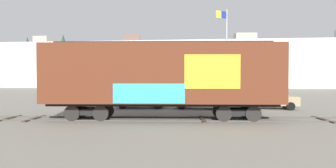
% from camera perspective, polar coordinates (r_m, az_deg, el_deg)
% --- Properties ---
extents(ground_plane, '(260.00, 260.00, 0.00)m').
position_cam_1_polar(ground_plane, '(16.44, 1.30, -7.56)').
color(ground_plane, slate).
extents(track, '(59.94, 6.13, 0.08)m').
position_cam_1_polar(track, '(16.52, 4.84, -7.38)').
color(track, '#4C4742').
rests_on(track, ground_plane).
extents(freight_car, '(14.04, 4.12, 4.74)m').
position_cam_1_polar(freight_car, '(16.31, -1.17, 1.91)').
color(freight_car, '#5B2B19').
rests_on(freight_car, ground_plane).
extents(flagpole, '(1.33, 0.81, 9.96)m').
position_cam_1_polar(flagpole, '(30.13, 11.95, 8.23)').
color(flagpole, silver).
rests_on(flagpole, ground_plane).
extents(hillside, '(146.03, 39.12, 15.86)m').
position_cam_1_polar(hillside, '(85.35, 4.90, 3.61)').
color(hillside, silver).
rests_on(hillside, ground_plane).
extents(parked_car_blue, '(4.41, 2.41, 1.66)m').
position_cam_1_polar(parked_car_blue, '(22.80, -5.86, -2.97)').
color(parked_car_blue, navy).
rests_on(parked_car_blue, ground_plane).
extents(parked_car_silver, '(4.69, 2.16, 1.76)m').
position_cam_1_polar(parked_car_silver, '(22.32, 7.03, -2.96)').
color(parked_car_silver, '#B7BABF').
rests_on(parked_car_silver, ground_plane).
extents(parked_car_tan, '(4.57, 2.11, 1.76)m').
position_cam_1_polar(parked_car_tan, '(23.52, 20.35, -2.79)').
color(parked_car_tan, '#9E8966').
rests_on(parked_car_tan, ground_plane).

